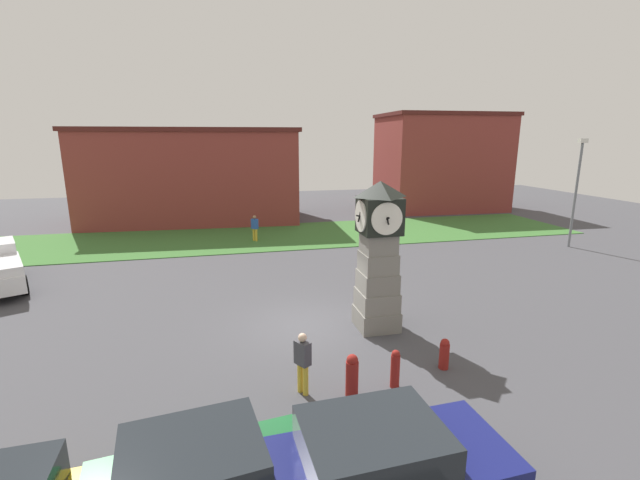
% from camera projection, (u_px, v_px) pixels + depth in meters
% --- Properties ---
extents(ground_plane, '(75.37, 75.37, 0.00)m').
position_uv_depth(ground_plane, '(305.00, 325.00, 14.60)').
color(ground_plane, '#424247').
extents(clock_tower, '(1.56, 1.57, 4.93)m').
position_uv_depth(clock_tower, '(378.00, 257.00, 13.89)').
color(clock_tower, gray).
rests_on(clock_tower, ground_plane).
extents(bollard_near_tower, '(0.32, 0.32, 1.11)m').
position_uv_depth(bollard_near_tower, '(352.00, 375.00, 10.49)').
color(bollard_near_tower, maroon).
rests_on(bollard_near_tower, ground_plane).
extents(bollard_mid_row, '(0.24, 0.24, 1.03)m').
position_uv_depth(bollard_mid_row, '(395.00, 368.00, 10.86)').
color(bollard_mid_row, maroon).
rests_on(bollard_mid_row, ground_plane).
extents(bollard_far_row, '(0.27, 0.27, 0.88)m').
position_uv_depth(bollard_far_row, '(444.00, 353.00, 11.78)').
color(bollard_far_row, maroon).
rests_on(bollard_far_row, ground_plane).
extents(car_by_building, '(4.33, 2.25, 1.59)m').
position_uv_depth(car_by_building, '(384.00, 464.00, 7.30)').
color(car_by_building, navy).
rests_on(car_by_building, ground_plane).
extents(pedestrian_near_bench, '(0.41, 0.47, 1.62)m').
position_uv_depth(pedestrian_near_bench, '(303.00, 360.00, 10.51)').
color(pedestrian_near_bench, gold).
rests_on(pedestrian_near_bench, ground_plane).
extents(pedestrian_crossing_lot, '(0.45, 0.45, 1.64)m').
position_uv_depth(pedestrian_crossing_lot, '(255.00, 227.00, 26.27)').
color(pedestrian_crossing_lot, gold).
rests_on(pedestrian_crossing_lot, ground_plane).
extents(street_lamp_near_road, '(0.50, 0.24, 6.22)m').
position_uv_depth(street_lamp_near_road, '(577.00, 186.00, 24.37)').
color(street_lamp_near_road, slate).
rests_on(street_lamp_near_road, ground_plane).
extents(warehouse_blue_far, '(16.28, 8.94, 6.97)m').
position_uv_depth(warehouse_blue_far, '(193.00, 175.00, 32.78)').
color(warehouse_blue_far, maroon).
rests_on(warehouse_blue_far, ground_plane).
extents(storefront_low_left, '(10.83, 7.81, 8.35)m').
position_uv_depth(storefront_low_left, '(440.00, 162.00, 38.25)').
color(storefront_low_left, maroon).
rests_on(storefront_low_left, ground_plane).
extents(grass_verge_far, '(45.22, 7.79, 0.04)m').
position_uv_depth(grass_verge_far, '(240.00, 238.00, 27.34)').
color(grass_verge_far, '#386B2D').
rests_on(grass_verge_far, ground_plane).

